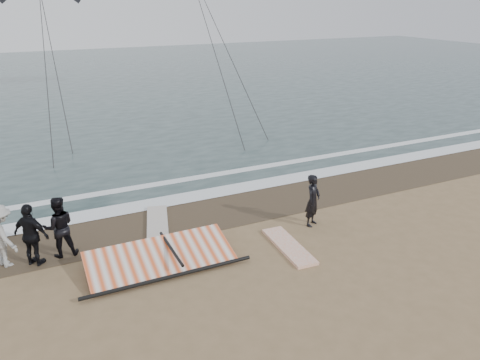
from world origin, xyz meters
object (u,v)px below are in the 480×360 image
object	(u,v)px
man_main	(313,200)
sail_rig	(157,257)
board_white	(289,246)
board_cream	(157,223)

from	to	relation	value
man_main	sail_rig	distance (m)	5.08
board_white	board_cream	bearing A→B (deg)	137.92
board_cream	sail_rig	distance (m)	2.36
man_main	board_cream	size ratio (longest dim) A/B	0.69
board_white	sail_rig	xyz separation A→B (m)	(-3.63, 0.77, 0.15)
sail_rig	board_cream	bearing A→B (deg)	73.80
board_cream	sail_rig	world-z (taller)	sail_rig
man_main	board_cream	bearing A→B (deg)	122.19
man_main	sail_rig	world-z (taller)	man_main
board_cream	man_main	bearing A→B (deg)	-10.25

